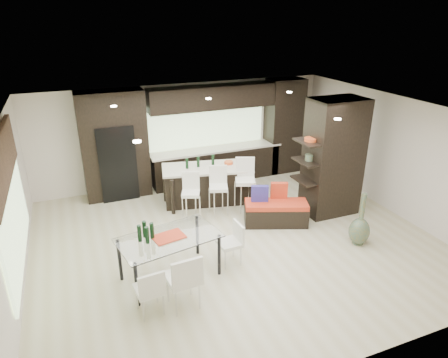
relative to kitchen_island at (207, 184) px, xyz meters
name	(u,v)px	position (x,y,z in m)	size (l,w,h in m)	color
ground	(235,240)	(-0.11, -1.99, -0.45)	(8.00, 8.00, 0.00)	beige
back_wall	(184,134)	(-0.11, 1.51, 0.90)	(8.00, 0.02, 2.70)	silver
left_wall	(9,217)	(-4.11, -1.99, 0.90)	(0.02, 7.00, 2.70)	silver
right_wall	(394,155)	(3.89, -1.99, 0.90)	(0.02, 7.00, 2.70)	silver
ceiling	(236,113)	(-0.11, -1.99, 2.25)	(8.00, 7.00, 0.02)	white
window_left	(13,211)	(-4.07, -1.79, 0.90)	(0.04, 3.20, 1.90)	#B2D199
window_back	(205,125)	(0.49, 1.47, 1.10)	(3.40, 0.04, 1.20)	#B2D199
stone_accent	(3,160)	(-4.04, -1.79, 1.80)	(0.08, 3.00, 0.80)	brown
ceiling_spots	(231,111)	(-0.11, -1.74, 2.23)	(4.00, 3.00, 0.02)	white
back_cabinetry	(206,135)	(0.39, 1.18, 0.90)	(6.80, 0.68, 2.70)	black
refrigerator	(116,161)	(-2.01, 1.13, 0.50)	(0.90, 0.68, 1.90)	black
partition_column	(333,158)	(2.49, -1.59, 0.90)	(1.20, 0.80, 2.70)	black
kitchen_island	(207,184)	(0.00, 0.00, 0.00)	(2.17, 0.93, 0.90)	black
stool_left	(191,201)	(-0.67, -0.76, -0.01)	(0.39, 0.39, 0.88)	white
stool_mid	(218,196)	(0.00, -0.77, 0.01)	(0.41, 0.41, 0.93)	white
stool_right	(245,190)	(0.67, -0.79, 0.06)	(0.45, 0.45, 1.02)	white
bench	(276,213)	(1.01, -1.70, -0.18)	(1.39, 0.53, 0.53)	black
floor_vase	(361,219)	(2.19, -3.06, 0.11)	(0.42, 0.42, 1.13)	#4D5C42
dining_table	(170,257)	(-1.67, -2.72, -0.04)	(1.71, 0.96, 0.82)	white
chair_near	(183,282)	(-1.67, -3.53, 0.01)	(0.50, 0.50, 0.93)	white
chair_far	(149,292)	(-2.21, -3.49, -0.06)	(0.42, 0.42, 0.77)	white
chair_end	(229,246)	(-0.53, -2.72, -0.07)	(0.41, 0.41, 0.76)	white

